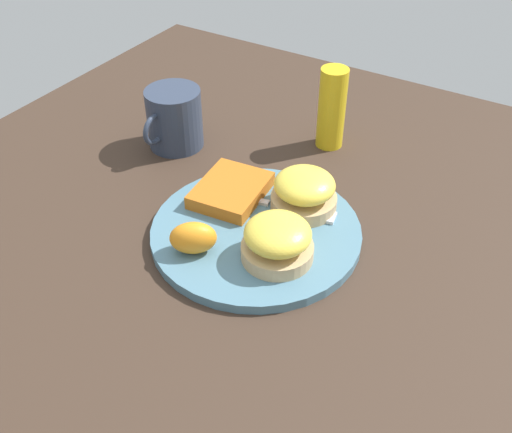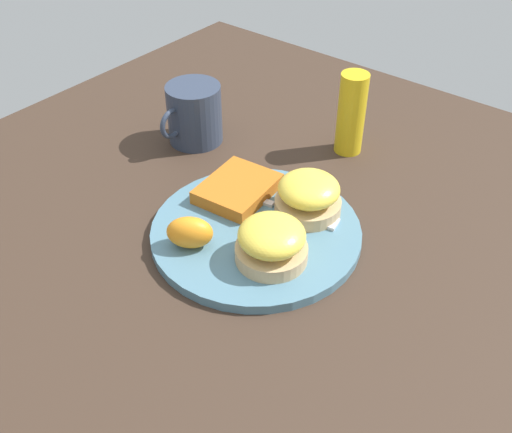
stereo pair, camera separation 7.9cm
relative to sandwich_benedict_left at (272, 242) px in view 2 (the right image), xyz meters
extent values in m
plane|color=#38281E|center=(-0.03, -0.05, -0.04)|extent=(1.10, 1.10, 0.00)
cylinder|color=slate|center=(-0.03, -0.05, -0.03)|extent=(0.28, 0.28, 0.01)
cylinder|color=tan|center=(0.00, 0.00, -0.02)|extent=(0.09, 0.09, 0.02)
ellipsoid|color=yellow|center=(0.00, 0.00, 0.01)|extent=(0.08, 0.08, 0.04)
cylinder|color=tan|center=(-0.11, -0.02, -0.02)|extent=(0.09, 0.09, 0.02)
ellipsoid|color=yellow|center=(-0.11, -0.02, 0.01)|extent=(0.08, 0.08, 0.04)
cube|color=#B6601A|center=(-0.08, -0.12, -0.02)|extent=(0.12, 0.10, 0.02)
ellipsoid|color=orange|center=(0.05, -0.10, -0.01)|extent=(0.06, 0.07, 0.04)
cube|color=silver|center=(-0.08, -0.12, -0.03)|extent=(0.03, 0.11, 0.00)
cube|color=silver|center=(-0.10, 0.01, -0.03)|extent=(0.03, 0.05, 0.00)
cylinder|color=#2D384C|center=(-0.17, -0.28, 0.01)|extent=(0.09, 0.09, 0.10)
torus|color=#2D384C|center=(-0.11, -0.28, 0.01)|extent=(0.05, 0.01, 0.05)
cylinder|color=gold|center=(-0.30, -0.07, 0.03)|extent=(0.04, 0.04, 0.13)
camera|label=1|loc=(0.49, 0.27, 0.49)|focal=42.00mm
camera|label=2|loc=(0.44, 0.33, 0.49)|focal=42.00mm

